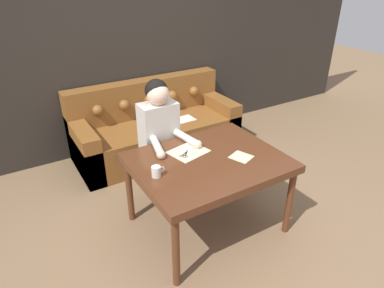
{
  "coord_description": "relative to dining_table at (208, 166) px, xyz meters",
  "views": [
    {
      "loc": [
        -1.52,
        -2.13,
        2.23
      ],
      "look_at": [
        -0.15,
        0.14,
        0.83
      ],
      "focal_mm": 32.0,
      "sensor_mm": 36.0,
      "label": 1
    }
  ],
  "objects": [
    {
      "name": "couch",
      "position": [
        0.24,
        1.59,
        -0.34
      ],
      "size": [
        2.09,
        0.86,
        0.91
      ],
      "color": "brown",
      "rests_on": "ground_plane"
    },
    {
      "name": "scissors",
      "position": [
        -0.12,
        0.19,
        0.07
      ],
      "size": [
        0.22,
        0.2,
        0.01
      ],
      "color": "silver",
      "rests_on": "dining_table"
    },
    {
      "name": "pattern_paper_offcut",
      "position": [
        0.27,
        -0.12,
        0.07
      ],
      "size": [
        0.22,
        0.22,
        0.0
      ],
      "color": "beige",
      "rests_on": "dining_table"
    },
    {
      "name": "pattern_paper_main",
      "position": [
        -0.08,
        0.2,
        0.07
      ],
      "size": [
        0.37,
        0.33,
        0.0
      ],
      "color": "beige",
      "rests_on": "dining_table"
    },
    {
      "name": "person",
      "position": [
        -0.15,
        0.65,
        0.0
      ],
      "size": [
        0.45,
        0.62,
        1.29
      ],
      "color": "#33281E",
      "rests_on": "ground_plane"
    },
    {
      "name": "mug",
      "position": [
        -0.5,
        -0.01,
        0.11
      ],
      "size": [
        0.11,
        0.08,
        0.09
      ],
      "color": "silver",
      "rests_on": "dining_table"
    },
    {
      "name": "dining_table",
      "position": [
        0.0,
        0.0,
        0.0
      ],
      "size": [
        1.28,
        1.03,
        0.73
      ],
      "color": "#562D19",
      "rests_on": "ground_plane"
    },
    {
      "name": "ground_plane",
      "position": [
        0.07,
        0.02,
        -0.66
      ],
      "size": [
        16.0,
        16.0,
        0.0
      ],
      "primitive_type": "plane",
      "color": "#846647"
    },
    {
      "name": "wall_back",
      "position": [
        0.07,
        2.01,
        0.64
      ],
      "size": [
        8.0,
        0.06,
        2.6
      ],
      "color": "#2D2823",
      "rests_on": "ground_plane"
    }
  ]
}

